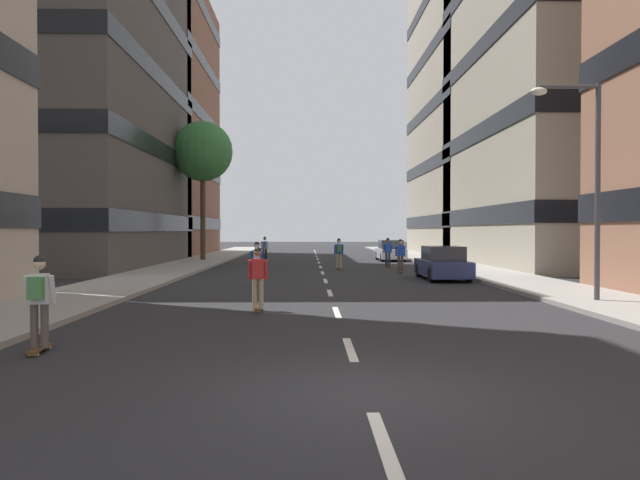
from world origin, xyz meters
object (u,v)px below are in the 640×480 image
object	(u,v)px
skater_2	(39,297)
skater_4	(257,261)
skater_3	(339,252)
parked_car_mid	(391,251)
skater_0	(388,251)
streetlamp_right	(586,167)
skater_6	(265,247)
street_tree_near	(203,152)
parked_car_near	(443,264)
skater_1	(400,254)
skater_5	(258,275)

from	to	relation	value
skater_2	skater_4	distance (m)	13.29
skater_3	parked_car_mid	bearing A→B (deg)	66.05
skater_4	skater_0	bearing A→B (deg)	60.42
skater_0	streetlamp_right	bearing A→B (deg)	-79.47
parked_car_mid	skater_6	world-z (taller)	skater_6
skater_2	skater_6	bearing A→B (deg)	86.87
parked_car_mid	street_tree_near	world-z (taller)	street_tree_near
street_tree_near	skater_0	world-z (taller)	street_tree_near
street_tree_near	skater_4	bearing A→B (deg)	-73.77
parked_car_near	streetlamp_right	distance (m)	9.99
street_tree_near	streetlamp_right	world-z (taller)	street_tree_near
street_tree_near	skater_3	size ratio (longest dim) A/B	5.55
skater_0	skater_2	size ratio (longest dim) A/B	1.00
parked_car_mid	skater_0	distance (m)	7.57
street_tree_near	skater_4	size ratio (longest dim) A/B	5.55
skater_3	skater_6	world-z (taller)	same
streetlamp_right	street_tree_near	bearing A→B (deg)	122.44
skater_1	street_tree_near	bearing A→B (deg)	137.46
parked_car_near	skater_6	distance (m)	19.04
skater_2	skater_6	world-z (taller)	same
parked_car_near	skater_5	world-z (taller)	skater_5
streetlamp_right	skater_2	xyz separation A→B (m)	(-13.24, -6.76, -3.12)
parked_car_mid	skater_4	distance (m)	21.34
parked_car_near	skater_0	distance (m)	9.44
skater_4	skater_6	world-z (taller)	same
skater_2	skater_4	bearing A→B (deg)	77.59
parked_car_mid	skater_1	bearing A→B (deg)	-95.64
street_tree_near	skater_1	distance (m)	18.14
parked_car_near	skater_4	bearing A→B (deg)	-160.53
parked_car_near	streetlamp_right	xyz separation A→B (m)	(2.21, -9.11, 3.44)
skater_2	skater_3	bearing A→B (deg)	73.73
skater_3	streetlamp_right	bearing A→B (deg)	-67.97
skater_0	skater_5	size ratio (longest dim) A/B	1.00
streetlamp_right	skater_2	world-z (taller)	streetlamp_right
skater_0	skater_5	distance (m)	20.64
streetlamp_right	skater_5	distance (m)	10.29
skater_3	skater_5	world-z (taller)	same
streetlamp_right	skater_3	bearing A→B (deg)	112.03
skater_6	skater_2	bearing A→B (deg)	-93.13
skater_2	skater_4	xyz separation A→B (m)	(2.86, 12.98, 0.00)
skater_5	skater_1	bearing A→B (deg)	66.85
parked_car_near	skater_2	xyz separation A→B (m)	(-11.03, -15.87, 0.32)
street_tree_near	streetlamp_right	distance (m)	29.72
parked_car_mid	skater_1	size ratio (longest dim) A/B	2.47
skater_2	skater_5	world-z (taller)	same
parked_car_mid	street_tree_near	distance (m)	15.40
skater_5	skater_4	bearing A→B (deg)	95.07
streetlamp_right	skater_6	distance (m)	28.36
skater_3	skater_5	xyz separation A→B (m)	(-3.18, -17.36, -0.03)
skater_0	skater_3	distance (m)	3.87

